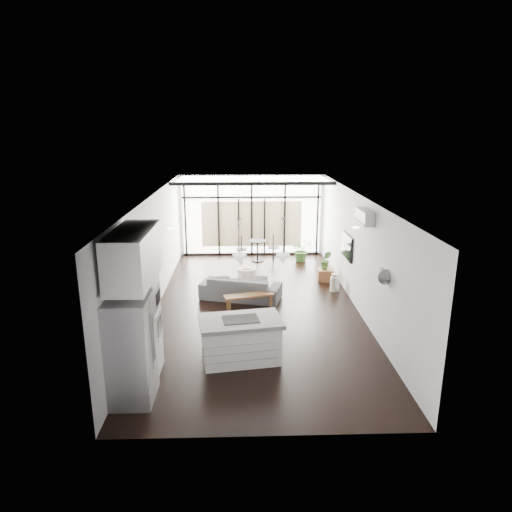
{
  "coord_description": "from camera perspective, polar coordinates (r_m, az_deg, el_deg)",
  "views": [
    {
      "loc": [
        -0.36,
        -10.7,
        4.36
      ],
      "look_at": [
        0.0,
        0.3,
        1.25
      ],
      "focal_mm": 32.0,
      "sensor_mm": 36.0,
      "label": 1
    }
  ],
  "objects": [
    {
      "name": "cooktop",
      "position": [
        8.74,
        -1.95,
        -7.89
      ],
      "size": [
        0.74,
        0.55,
        0.01
      ],
      "primitive_type": "cube",
      "rotation": [
        0.0,
        0.0,
        0.16
      ],
      "color": "black",
      "rests_on": "island"
    },
    {
      "name": "floor",
      "position": [
        11.56,
        0.05,
        -6.38
      ],
      "size": [
        5.0,
        10.0,
        0.0
      ],
      "primitive_type": "cube",
      "color": "black",
      "rests_on": "ground"
    },
    {
      "name": "sofa",
      "position": [
        11.99,
        -1.92,
        -3.48
      ],
      "size": [
        2.18,
        1.16,
        0.82
      ],
      "primitive_type": "imported",
      "rotation": [
        0.0,
        0.0,
        2.87
      ],
      "color": "#4B4B4E",
      "rests_on": "floor"
    },
    {
      "name": "plant_tall",
      "position": [
        15.42,
        5.7,
        0.44
      ],
      "size": [
        0.94,
        0.98,
        0.6
      ],
      "primitive_type": "imported",
      "rotation": [
        0.0,
        0.0,
        0.39
      ],
      "color": "#386428",
      "rests_on": "floor"
    },
    {
      "name": "pouf",
      "position": [
        13.27,
        -1.15,
        -2.44
      ],
      "size": [
        0.68,
        0.68,
        0.43
      ],
      "primitive_type": "cylinder",
      "rotation": [
        0.0,
        0.0,
        0.33
      ],
      "color": "beige",
      "rests_on": "floor"
    },
    {
      "name": "tv",
      "position": [
        12.42,
        11.31,
        1.2
      ],
      "size": [
        0.05,
        1.1,
        0.65
      ],
      "primitive_type": "cube",
      "color": "black",
      "rests_on": "wall_right"
    },
    {
      "name": "glazing",
      "position": [
        15.87,
        -0.54,
        5.03
      ],
      "size": [
        5.0,
        0.2,
        2.8
      ],
      "primitive_type": "cube",
      "color": "black",
      "rests_on": "ground"
    },
    {
      "name": "crate",
      "position": [
        13.61,
        8.66,
        -2.33
      ],
      "size": [
        0.49,
        0.49,
        0.35
      ],
      "primitive_type": "cube",
      "rotation": [
        0.0,
        0.0,
        -0.06
      ],
      "color": "brown",
      "rests_on": "floor"
    },
    {
      "name": "island",
      "position": [
        8.92,
        -1.93,
        -10.42
      ],
      "size": [
        1.68,
        1.16,
        0.85
      ],
      "primitive_type": "cube",
      "rotation": [
        0.0,
        0.0,
        0.16
      ],
      "color": "white",
      "rests_on": "floor"
    },
    {
      "name": "wall_back",
      "position": [
        15.98,
        -0.55,
        5.11
      ],
      "size": [
        5.0,
        0.02,
        2.8
      ],
      "primitive_type": "cube",
      "color": "silver",
      "rests_on": "ground"
    },
    {
      "name": "pendant_left",
      "position": [
        8.39,
        -2.07,
        -0.44
      ],
      "size": [
        0.26,
        0.26,
        0.18
      ],
      "primitive_type": "cone",
      "color": "silver",
      "rests_on": "ceiling"
    },
    {
      "name": "wall_front",
      "position": [
        6.44,
        1.57,
        -11.63
      ],
      "size": [
        5.0,
        0.02,
        2.8
      ],
      "primitive_type": "cube",
      "color": "silver",
      "rests_on": "ground"
    },
    {
      "name": "framed_art",
      "position": [
        10.79,
        -13.08,
        0.26
      ],
      "size": [
        0.04,
        0.7,
        0.9
      ],
      "primitive_type": "cube",
      "color": "black",
      "rests_on": "wall_left"
    },
    {
      "name": "console_bench",
      "position": [
        11.33,
        -0.87,
        -5.77
      ],
      "size": [
        1.28,
        0.63,
        0.4
      ],
      "primitive_type": "cube",
      "rotation": [
        0.0,
        0.0,
        0.27
      ],
      "color": "brown",
      "rests_on": "floor"
    },
    {
      "name": "pendant_right",
      "position": [
        8.42,
        3.38,
        -0.39
      ],
      "size": [
        0.26,
        0.26,
        0.18
      ],
      "primitive_type": "cone",
      "color": "silver",
      "rests_on": "ceiling"
    },
    {
      "name": "ac_unit",
      "position": [
        10.45,
        13.41,
        4.81
      ],
      "size": [
        0.22,
        0.9,
        0.3
      ],
      "primitive_type": "cube",
      "color": "silver",
      "rests_on": "wall_right"
    },
    {
      "name": "wall_left",
      "position": [
        11.31,
        -12.71,
        0.21
      ],
      "size": [
        0.02,
        10.0,
        2.8
      ],
      "primitive_type": "cube",
      "color": "silver",
      "rests_on": "ground"
    },
    {
      "name": "upper_cabinets",
      "position": [
        7.68,
        -15.05,
        0.05
      ],
      "size": [
        0.62,
        1.75,
        0.86
      ],
      "primitive_type": "cube",
      "color": "white",
      "rests_on": "wall_left"
    },
    {
      "name": "bistro_set",
      "position": [
        15.33,
        0.19,
        0.78
      ],
      "size": [
        1.74,
        0.97,
        0.79
      ],
      "primitive_type": "cube",
      "rotation": [
        0.0,
        0.0,
        0.2
      ],
      "color": "black",
      "rests_on": "floor"
    },
    {
      "name": "appliance_column",
      "position": [
        8.46,
        -14.41,
        -6.23
      ],
      "size": [
        0.65,
        0.68,
        2.53
      ],
      "primitive_type": "cube",
      "color": "white",
      "rests_on": "floor"
    },
    {
      "name": "wall_right",
      "position": [
        11.47,
        12.64,
        0.42
      ],
      "size": [
        0.02,
        10.0,
        2.8
      ],
      "primitive_type": "cube",
      "color": "silver",
      "rests_on": "ground"
    },
    {
      "name": "fridge",
      "position": [
        7.81,
        -15.39,
        -11.23
      ],
      "size": [
        0.69,
        0.86,
        1.78
      ],
      "primitive_type": "cube",
      "color": "#9C9BA0",
      "rests_on": "floor"
    },
    {
      "name": "skylight",
      "position": [
        14.79,
        -0.47,
        9.61
      ],
      "size": [
        4.7,
        1.9,
        0.06
      ],
      "primitive_type": "cube",
      "color": "silver",
      "rests_on": "ceiling"
    },
    {
      "name": "milk_can",
      "position": [
        12.76,
        9.82,
        -3.26
      ],
      "size": [
        0.26,
        0.26,
        0.5
      ],
      "primitive_type": "cylinder",
      "rotation": [
        0.0,
        0.0,
        0.01
      ],
      "color": "beige",
      "rests_on": "floor"
    },
    {
      "name": "ceiling",
      "position": [
        10.82,
        0.05,
        7.49
      ],
      "size": [
        5.0,
        10.0,
        0.0
      ],
      "primitive_type": "cube",
      "color": "silver",
      "rests_on": "ground"
    },
    {
      "name": "neighbour_building",
      "position": [
        15.99,
        -0.55,
        4.02
      ],
      "size": [
        3.5,
        0.02,
        1.6
      ],
      "primitive_type": "cube",
      "color": "beige",
      "rests_on": "ground"
    },
    {
      "name": "plant_crate",
      "position": [
        13.52,
        8.71,
        -1.12
      ],
      "size": [
        0.42,
        0.62,
        0.25
      ],
      "primitive_type": "imported",
      "rotation": [
        0.0,
        0.0,
        -0.2
      ],
      "color": "#386428",
      "rests_on": "crate"
    }
  ]
}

